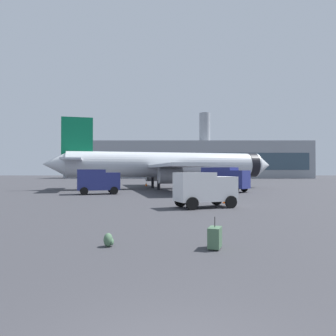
# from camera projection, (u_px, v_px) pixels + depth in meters

# --- Properties ---
(airplane_at_gate) EXTENTS (35.45, 32.24, 10.50)m
(airplane_at_gate) POSITION_uv_depth(u_px,v_px,m) (167.00, 165.00, 47.40)
(airplane_at_gate) COLOR silver
(airplane_at_gate) RESTS_ON ground
(service_truck) EXTENTS (5.24, 3.70, 2.90)m
(service_truck) POSITION_uv_depth(u_px,v_px,m) (98.00, 180.00, 36.10)
(service_truck) COLOR navy
(service_truck) RESTS_ON ground
(fuel_truck) EXTENTS (6.16, 5.66, 3.20)m
(fuel_truck) POSITION_uv_depth(u_px,v_px,m) (225.00, 178.00, 40.39)
(fuel_truck) COLOR navy
(fuel_truck) RESTS_ON ground
(cargo_van) EXTENTS (4.82, 3.56, 2.60)m
(cargo_van) POSITION_uv_depth(u_px,v_px,m) (204.00, 188.00, 22.68)
(cargo_van) COLOR white
(cargo_van) RESTS_ON ground
(safety_cone_near) EXTENTS (0.44, 0.44, 0.75)m
(safety_cone_near) POSITION_uv_depth(u_px,v_px,m) (225.00, 199.00, 25.77)
(safety_cone_near) COLOR #F2590C
(safety_cone_near) RESTS_ON ground
(safety_cone_mid) EXTENTS (0.44, 0.44, 0.75)m
(safety_cone_mid) POSITION_uv_depth(u_px,v_px,m) (79.00, 186.00, 49.13)
(safety_cone_mid) COLOR #F2590C
(safety_cone_mid) RESTS_ON ground
(safety_cone_far) EXTENTS (0.44, 0.44, 0.72)m
(safety_cone_far) POSITION_uv_depth(u_px,v_px,m) (146.00, 184.00, 56.38)
(safety_cone_far) COLOR #F2590C
(safety_cone_far) RESTS_ON ground
(rolling_suitcase) EXTENTS (0.59, 0.74, 1.10)m
(rolling_suitcase) POSITION_uv_depth(u_px,v_px,m) (215.00, 237.00, 10.60)
(rolling_suitcase) COLOR #476B4C
(rolling_suitcase) RESTS_ON ground
(traveller_backpack) EXTENTS (0.36, 0.40, 0.48)m
(traveller_backpack) POSITION_uv_depth(u_px,v_px,m) (109.00, 240.00, 10.90)
(traveller_backpack) COLOR #476B4C
(traveller_backpack) RESTS_ON ground
(terminal_building) EXTENTS (95.22, 18.06, 26.37)m
(terminal_building) POSITION_uv_depth(u_px,v_px,m) (188.00, 160.00, 124.89)
(terminal_building) COLOR gray
(terminal_building) RESTS_ON ground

